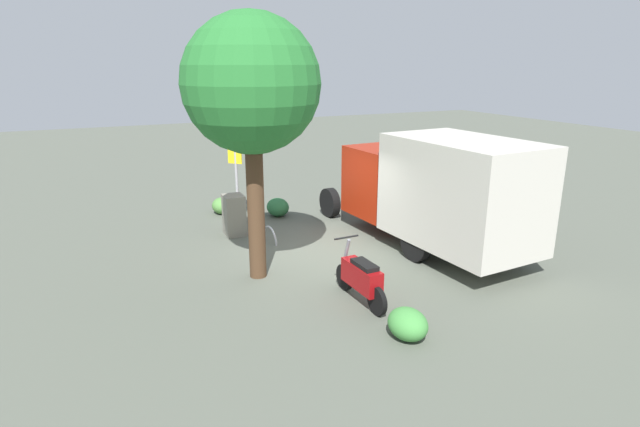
% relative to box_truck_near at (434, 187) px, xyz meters
% --- Properties ---
extents(ground_plane, '(60.00, 60.00, 0.00)m').
position_rel_box_truck_near_xyz_m(ground_plane, '(1.12, 2.80, -1.61)').
color(ground_plane, '#4E5348').
extents(box_truck_near, '(6.97, 2.60, 2.93)m').
position_rel_box_truck_near_xyz_m(box_truck_near, '(0.00, 0.00, 0.00)').
color(box_truck_near, black).
rests_on(box_truck_near, ground).
extents(motorcycle, '(1.81, 0.55, 1.20)m').
position_rel_box_truck_near_xyz_m(motorcycle, '(-1.99, 3.20, -1.09)').
color(motorcycle, black).
rests_on(motorcycle, ground).
extents(stop_sign, '(0.71, 0.33, 3.01)m').
position_rel_box_truck_near_xyz_m(stop_sign, '(4.27, 3.91, 0.40)').
color(stop_sign, '#9E9EA3').
rests_on(stop_sign, ground).
extents(street_tree, '(2.84, 2.84, 5.62)m').
position_rel_box_truck_near_xyz_m(street_tree, '(0.12, 4.65, 2.54)').
color(street_tree, '#47301E').
rests_on(street_tree, ground).
extents(utility_cabinet, '(0.63, 0.55, 1.13)m').
position_rel_box_truck_near_xyz_m(utility_cabinet, '(3.13, 4.33, -1.04)').
color(utility_cabinet, slate).
rests_on(utility_cabinet, ground).
extents(bike_rack_hoop, '(0.85, 0.12, 0.85)m').
position_rel_box_truck_near_xyz_m(bike_rack_hoop, '(2.19, 3.64, -1.61)').
color(bike_rack_hoop, '#B7B7BC').
rests_on(bike_rack_hoop, ground).
extents(shrub_near_sign, '(0.75, 0.61, 0.51)m').
position_rel_box_truck_near_xyz_m(shrub_near_sign, '(5.30, 4.13, -1.35)').
color(shrub_near_sign, '#4C813B').
rests_on(shrub_near_sign, ground).
extents(shrub_mid_verge, '(0.80, 0.65, 0.54)m').
position_rel_box_truck_near_xyz_m(shrub_mid_verge, '(-3.54, 3.15, -1.34)').
color(shrub_mid_verge, '#3F853B').
rests_on(shrub_mid_verge, ground).
extents(shrub_by_tree, '(0.82, 0.67, 0.56)m').
position_rel_box_truck_near_xyz_m(shrub_by_tree, '(4.30, 2.62, -1.33)').
color(shrub_by_tree, '#2A6839').
rests_on(shrub_by_tree, ground).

